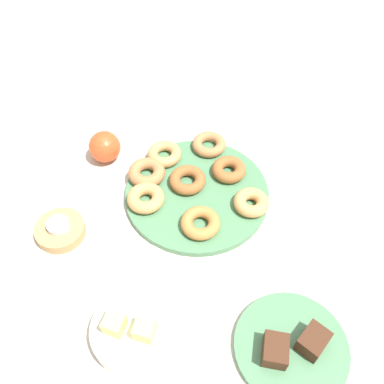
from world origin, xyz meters
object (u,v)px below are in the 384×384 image
object	(u,v)px
donut_2	(229,170)
brownie_far	(275,350)
donut_3	(251,202)
cake_plate	(291,347)
donut_6	(209,144)
donut_plate	(197,193)
melon_chunk_right	(114,324)
donut_1	(165,154)
fruit_bowl	(133,331)
donut_5	(146,198)
donut_7	(187,180)
apple	(105,147)
donut_0	(200,223)
donut_4	(147,173)
candle_holder	(60,230)
melon_chunk_left	(145,330)
brownie_near	(313,341)
tealight	(58,225)

from	to	relation	value
donut_2	brownie_far	distance (m)	0.44
donut_3	cake_plate	world-z (taller)	donut_3
cake_plate	donut_6	bearing A→B (deg)	-51.57
donut_plate	brownie_far	bearing A→B (deg)	132.91
donut_2	melon_chunk_right	world-z (taller)	melon_chunk_right
donut_1	fruit_bowl	distance (m)	0.45
donut_3	donut_5	bearing A→B (deg)	20.12
donut_1	donut_7	distance (m)	0.10
cake_plate	fruit_bowl	size ratio (longest dim) A/B	1.35
melon_chunk_right	apple	xyz separation A→B (m)	(0.25, -0.39, -0.01)
donut_7	brownie_far	world-z (taller)	brownie_far
donut_0	donut_2	bearing A→B (deg)	-91.38
donut_1	apple	bearing A→B (deg)	17.36
cake_plate	melon_chunk_right	size ratio (longest dim) A/B	5.88
donut_5	donut_6	bearing A→B (deg)	-107.29
donut_6	fruit_bowl	size ratio (longest dim) A/B	0.55
donut_plate	donut_3	bearing A→B (deg)	-177.27
donut_1	donut_7	bearing A→B (deg)	147.15
donut_4	candle_holder	distance (m)	0.24
brownie_far	fruit_bowl	size ratio (longest dim) A/B	0.35
donut_2	melon_chunk_left	distance (m)	0.44
donut_3	brownie_near	bearing A→B (deg)	127.89
donut_4	fruit_bowl	size ratio (longest dim) A/B	0.57
donut_6	candle_holder	bearing A→B (deg)	60.08
donut_1	donut_5	world-z (taller)	donut_5
melon_chunk_right	donut_0	bearing A→B (deg)	-100.87
donut_2	candle_holder	xyz separation A→B (m)	(0.29, 0.30, -0.02)
donut_plate	cake_plate	size ratio (longest dim) A/B	1.61
candle_holder	apple	world-z (taller)	apple
apple	cake_plate	bearing A→B (deg)	152.62
donut_6	donut_2	bearing A→B (deg)	140.71
cake_plate	tealight	size ratio (longest dim) A/B	4.34
candle_holder	apple	size ratio (longest dim) A/B	1.36
donut_5	donut_plate	bearing A→B (deg)	-141.22
melon_chunk_right	brownie_far	bearing A→B (deg)	-164.99
brownie_far	apple	bearing A→B (deg)	-30.68
cake_plate	melon_chunk_left	bearing A→B (deg)	19.63
donut_0	donut_1	size ratio (longest dim) A/B	1.03
fruit_bowl	melon_chunk_right	distance (m)	0.05
donut_1	donut_2	bearing A→B (deg)	-175.52
donut_0	brownie_far	size ratio (longest dim) A/B	1.60
donut_4	tealight	xyz separation A→B (m)	(0.11, 0.21, 0.00)
fruit_bowl	apple	distance (m)	0.47
donut_0	donut_1	distance (m)	0.23
donut_4	fruit_bowl	xyz separation A→B (m)	(-0.15, 0.35, -0.01)
donut_2	fruit_bowl	xyz separation A→B (m)	(0.03, 0.44, -0.01)
donut_0	fruit_bowl	distance (m)	0.27
fruit_bowl	melon_chunk_left	bearing A→B (deg)	180.00
donut_4	donut_7	distance (m)	0.10
donut_6	fruit_bowl	distance (m)	0.50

